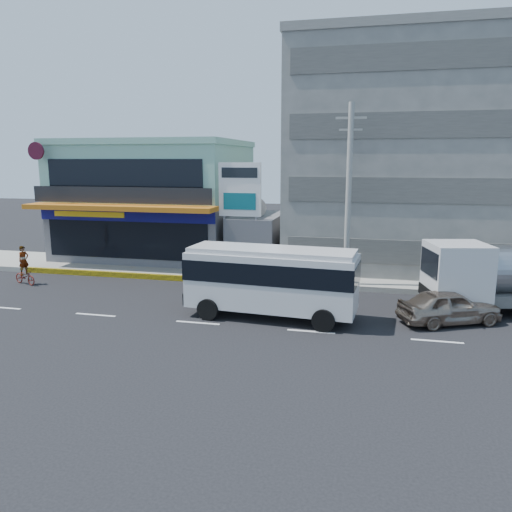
{
  "coord_description": "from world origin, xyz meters",
  "views": [
    {
      "loc": [
        7.25,
        -19.85,
        7.07
      ],
      "look_at": [
        1.56,
        4.6,
        2.2
      ],
      "focal_mm": 35.0,
      "sensor_mm": 36.0,
      "label": 1
    }
  ],
  "objects_px": {
    "billboard": "(240,196)",
    "utility_pole_near": "(348,196)",
    "minibus": "(271,277)",
    "satellite_dish": "(255,215)",
    "tanker_truck": "(512,276)",
    "motorcycle_rider": "(25,272)",
    "concrete_building": "(417,161)",
    "shop_building": "(157,202)",
    "sedan": "(449,307)"
  },
  "relations": [
    {
      "from": "satellite_dish",
      "to": "tanker_truck",
      "type": "distance_m",
      "value": 15.23
    },
    {
      "from": "shop_building",
      "to": "satellite_dish",
      "type": "xyz_separation_m",
      "value": [
        8.0,
        -2.95,
        -0.42
      ]
    },
    {
      "from": "concrete_building",
      "to": "satellite_dish",
      "type": "distance_m",
      "value": 11.3
    },
    {
      "from": "billboard",
      "to": "utility_pole_near",
      "type": "height_order",
      "value": "utility_pole_near"
    },
    {
      "from": "shop_building",
      "to": "tanker_truck",
      "type": "distance_m",
      "value": 23.73
    },
    {
      "from": "shop_building",
      "to": "minibus",
      "type": "relative_size",
      "value": 1.59
    },
    {
      "from": "concrete_building",
      "to": "shop_building",
      "type": "bearing_deg",
      "value": -176.65
    },
    {
      "from": "billboard",
      "to": "sedan",
      "type": "distance_m",
      "value": 13.75
    },
    {
      "from": "concrete_building",
      "to": "utility_pole_near",
      "type": "distance_m",
      "value": 8.79
    },
    {
      "from": "billboard",
      "to": "minibus",
      "type": "relative_size",
      "value": 0.88
    },
    {
      "from": "utility_pole_near",
      "to": "minibus",
      "type": "relative_size",
      "value": 1.28
    },
    {
      "from": "concrete_building",
      "to": "utility_pole_near",
      "type": "xyz_separation_m",
      "value": [
        -4.0,
        -7.6,
        -1.85
      ]
    },
    {
      "from": "minibus",
      "to": "tanker_truck",
      "type": "relative_size",
      "value": 0.89
    },
    {
      "from": "concrete_building",
      "to": "satellite_dish",
      "type": "bearing_deg",
      "value": -158.2
    },
    {
      "from": "shop_building",
      "to": "concrete_building",
      "type": "relative_size",
      "value": 0.77
    },
    {
      "from": "utility_pole_near",
      "to": "motorcycle_rider",
      "type": "relative_size",
      "value": 4.47
    },
    {
      "from": "shop_building",
      "to": "motorcycle_rider",
      "type": "relative_size",
      "value": 5.55
    },
    {
      "from": "shop_building",
      "to": "concrete_building",
      "type": "height_order",
      "value": "concrete_building"
    },
    {
      "from": "concrete_building",
      "to": "utility_pole_near",
      "type": "height_order",
      "value": "concrete_building"
    },
    {
      "from": "concrete_building",
      "to": "motorcycle_rider",
      "type": "height_order",
      "value": "concrete_building"
    },
    {
      "from": "shop_building",
      "to": "tanker_truck",
      "type": "height_order",
      "value": "shop_building"
    },
    {
      "from": "motorcycle_rider",
      "to": "satellite_dish",
      "type": "bearing_deg",
      "value": 29.09
    },
    {
      "from": "billboard",
      "to": "motorcycle_rider",
      "type": "xyz_separation_m",
      "value": [
        -11.52,
        -4.89,
        -4.19
      ]
    },
    {
      "from": "satellite_dish",
      "to": "motorcycle_rider",
      "type": "xyz_separation_m",
      "value": [
        -12.02,
        -6.69,
        -2.84
      ]
    },
    {
      "from": "shop_building",
      "to": "utility_pole_near",
      "type": "height_order",
      "value": "utility_pole_near"
    },
    {
      "from": "concrete_building",
      "to": "minibus",
      "type": "distance_m",
      "value": 16.04
    },
    {
      "from": "shop_building",
      "to": "utility_pole_near",
      "type": "xyz_separation_m",
      "value": [
        14.0,
        -6.55,
        1.15
      ]
    },
    {
      "from": "satellite_dish",
      "to": "tanker_truck",
      "type": "height_order",
      "value": "satellite_dish"
    },
    {
      "from": "motorcycle_rider",
      "to": "utility_pole_near",
      "type": "bearing_deg",
      "value": 9.72
    },
    {
      "from": "concrete_building",
      "to": "satellite_dish",
      "type": "height_order",
      "value": "concrete_building"
    },
    {
      "from": "satellite_dish",
      "to": "tanker_truck",
      "type": "relative_size",
      "value": 0.17
    },
    {
      "from": "minibus",
      "to": "shop_building",
      "type": "bearing_deg",
      "value": 131.45
    },
    {
      "from": "concrete_building",
      "to": "motorcycle_rider",
      "type": "relative_size",
      "value": 7.16
    },
    {
      "from": "motorcycle_rider",
      "to": "tanker_truck",
      "type": "bearing_deg",
      "value": 0.66
    },
    {
      "from": "sedan",
      "to": "billboard",
      "type": "bearing_deg",
      "value": 34.35
    },
    {
      "from": "shop_building",
      "to": "motorcycle_rider",
      "type": "height_order",
      "value": "shop_building"
    },
    {
      "from": "shop_building",
      "to": "billboard",
      "type": "relative_size",
      "value": 1.8
    },
    {
      "from": "satellite_dish",
      "to": "sedan",
      "type": "distance_m",
      "value": 14.0
    },
    {
      "from": "satellite_dish",
      "to": "utility_pole_near",
      "type": "height_order",
      "value": "utility_pole_near"
    },
    {
      "from": "motorcycle_rider",
      "to": "shop_building",
      "type": "bearing_deg",
      "value": 67.35
    },
    {
      "from": "sedan",
      "to": "motorcycle_rider",
      "type": "height_order",
      "value": "motorcycle_rider"
    },
    {
      "from": "sedan",
      "to": "shop_building",
      "type": "bearing_deg",
      "value": 33.8
    },
    {
      "from": "concrete_building",
      "to": "tanker_truck",
      "type": "xyz_separation_m",
      "value": [
        3.7,
        -10.39,
        -5.22
      ]
    },
    {
      "from": "satellite_dish",
      "to": "sedan",
      "type": "relative_size",
      "value": 0.34
    },
    {
      "from": "satellite_dish",
      "to": "minibus",
      "type": "relative_size",
      "value": 0.19
    },
    {
      "from": "minibus",
      "to": "motorcycle_rider",
      "type": "xyz_separation_m",
      "value": [
        -15.01,
        2.81,
        -1.17
      ]
    },
    {
      "from": "billboard",
      "to": "tanker_truck",
      "type": "distance_m",
      "value": 15.25
    },
    {
      "from": "utility_pole_near",
      "to": "sedan",
      "type": "relative_size",
      "value": 2.24
    },
    {
      "from": "shop_building",
      "to": "minibus",
      "type": "xyz_separation_m",
      "value": [
        10.99,
        -12.45,
        -2.09
      ]
    },
    {
      "from": "satellite_dish",
      "to": "billboard",
      "type": "distance_m",
      "value": 2.31
    }
  ]
}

